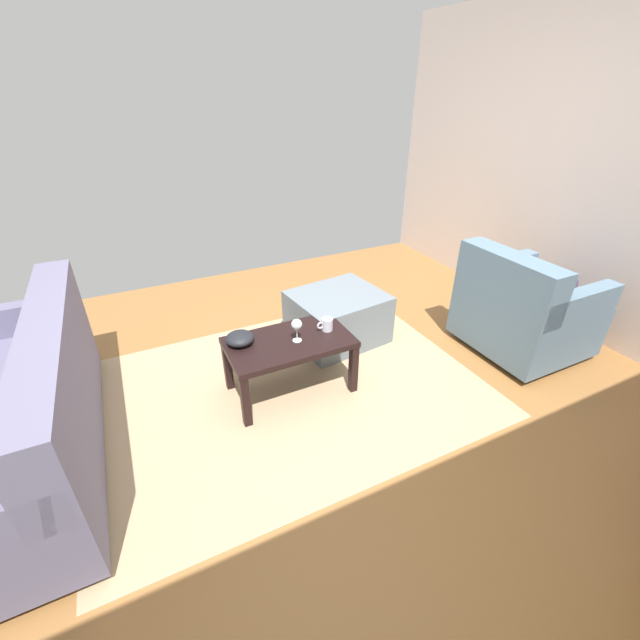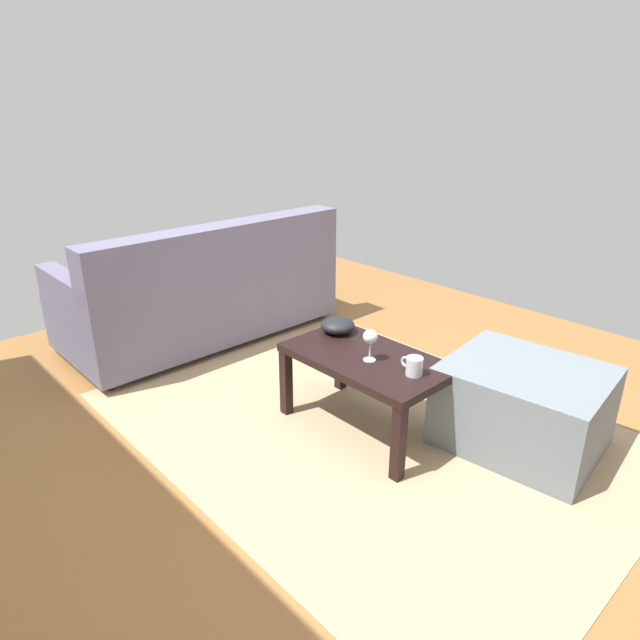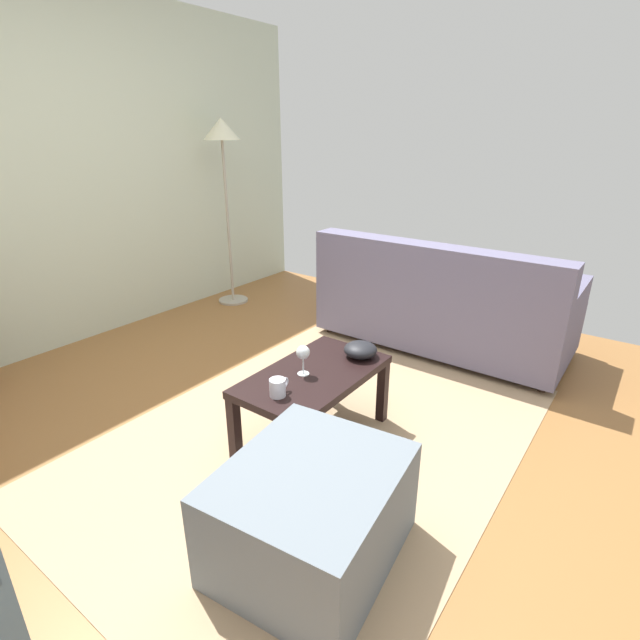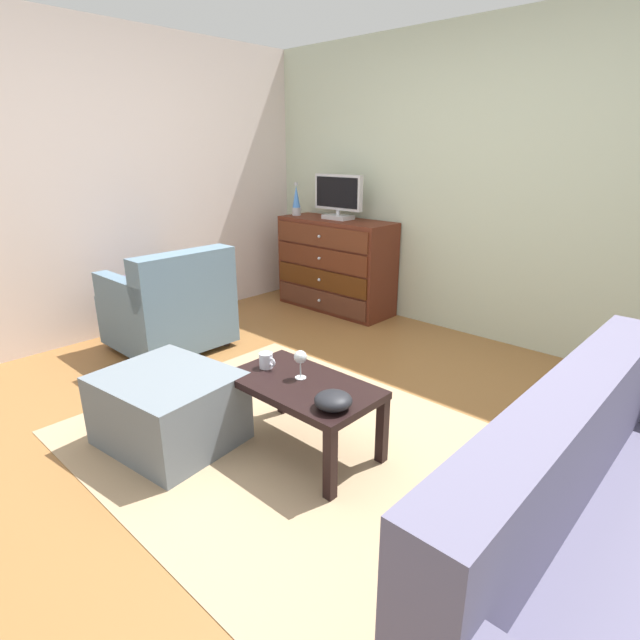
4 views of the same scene
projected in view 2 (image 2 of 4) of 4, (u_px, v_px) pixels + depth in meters
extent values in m
cube|color=olive|center=(364.00, 462.00, 2.58)|extent=(5.27, 4.78, 0.05)
cube|color=tan|center=(362.00, 424.00, 2.84)|extent=(2.60, 1.90, 0.01)
cube|color=black|center=(398.00, 444.00, 2.36)|extent=(0.05, 0.05, 0.37)
cube|color=black|center=(286.00, 382.00, 2.88)|extent=(0.05, 0.05, 0.37)
cube|color=black|center=(453.00, 410.00, 2.62)|extent=(0.05, 0.05, 0.37)
cube|color=black|center=(341.00, 359.00, 3.13)|extent=(0.05, 0.05, 0.37)
cube|color=black|center=(367.00, 359.00, 2.67)|extent=(0.81, 0.46, 0.04)
cylinder|color=silver|center=(369.00, 360.00, 2.62)|extent=(0.06, 0.06, 0.00)
cylinder|color=silver|center=(370.00, 351.00, 2.60)|extent=(0.01, 0.01, 0.09)
sphere|color=silver|center=(370.00, 337.00, 2.57)|extent=(0.07, 0.07, 0.07)
cylinder|color=silver|center=(414.00, 366.00, 2.46)|extent=(0.08, 0.08, 0.08)
torus|color=silver|center=(406.00, 362.00, 2.49)|extent=(0.05, 0.01, 0.05)
ellipsoid|color=black|center=(338.00, 325.00, 2.91)|extent=(0.18, 0.18, 0.08)
cylinder|color=#332319|center=(265.00, 293.00, 4.69)|extent=(0.05, 0.05, 0.05)
cylinder|color=#332319|center=(67.00, 349.00, 3.64)|extent=(0.05, 0.05, 0.05)
cylinder|color=#332319|center=(321.00, 315.00, 4.22)|extent=(0.05, 0.05, 0.05)
cylinder|color=#332319|center=(111.00, 386.00, 3.17)|extent=(0.05, 0.05, 0.05)
cube|color=slate|center=(201.00, 304.00, 3.85)|extent=(0.85, 1.81, 0.36)
cube|color=slate|center=(223.00, 258.00, 3.49)|extent=(0.20, 1.81, 0.43)
cube|color=slate|center=(292.00, 245.00, 4.28)|extent=(0.81, 0.12, 0.20)
cube|color=slate|center=(71.00, 293.00, 3.21)|extent=(0.81, 0.12, 0.20)
cube|color=slate|center=(523.00, 406.00, 2.61)|extent=(0.76, 0.68, 0.41)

